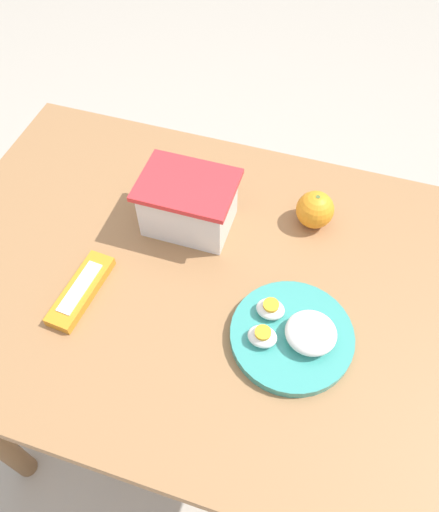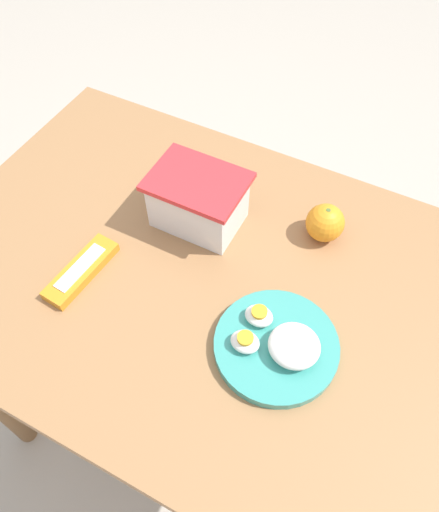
{
  "view_description": "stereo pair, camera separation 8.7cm",
  "coord_description": "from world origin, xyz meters",
  "px_view_note": "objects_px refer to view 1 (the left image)",
  "views": [
    {
      "loc": [
        0.19,
        -0.46,
        1.5
      ],
      "look_at": [
        0.04,
        0.03,
        0.8
      ],
      "focal_mm": 35.0,
      "sensor_mm": 36.0,
      "label": 1
    },
    {
      "loc": [
        0.27,
        -0.42,
        1.5
      ],
      "look_at": [
        0.04,
        0.03,
        0.8
      ],
      "focal_mm": 35.0,
      "sensor_mm": 36.0,
      "label": 2
    }
  ],
  "objects_px": {
    "rice_plate": "(294,334)",
    "candy_bar": "(81,290)",
    "food_container": "(189,206)",
    "orange_fruit": "(315,210)"
  },
  "relations": [
    {
      "from": "orange_fruit",
      "to": "candy_bar",
      "type": "bearing_deg",
      "value": -141.32
    },
    {
      "from": "food_container",
      "to": "candy_bar",
      "type": "relative_size",
      "value": 1.09
    },
    {
      "from": "food_container",
      "to": "rice_plate",
      "type": "xyz_separation_m",
      "value": [
        0.24,
        -0.18,
        -0.03
      ]
    },
    {
      "from": "rice_plate",
      "to": "candy_bar",
      "type": "bearing_deg",
      "value": -176.14
    },
    {
      "from": "rice_plate",
      "to": "candy_bar",
      "type": "xyz_separation_m",
      "value": [
        -0.37,
        -0.02,
        -0.01
      ]
    },
    {
      "from": "food_container",
      "to": "candy_bar",
      "type": "height_order",
      "value": "food_container"
    },
    {
      "from": "food_container",
      "to": "candy_bar",
      "type": "bearing_deg",
      "value": -121.47
    },
    {
      "from": "food_container",
      "to": "orange_fruit",
      "type": "height_order",
      "value": "food_container"
    },
    {
      "from": "orange_fruit",
      "to": "rice_plate",
      "type": "height_order",
      "value": "orange_fruit"
    },
    {
      "from": "candy_bar",
      "to": "orange_fruit",
      "type": "bearing_deg",
      "value": 38.68
    }
  ]
}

